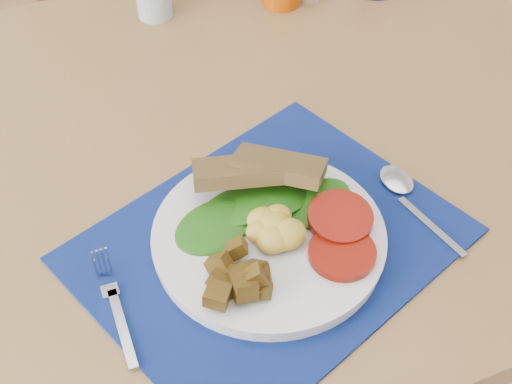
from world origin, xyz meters
TOP-DOWN VIEW (x-y plane):
  - table at (0.00, 0.20)m, footprint 1.40×0.90m
  - placemat at (-0.06, -0.00)m, footprint 0.52×0.46m
  - breakfast_plate at (-0.06, -0.01)m, footprint 0.27×0.27m
  - fork at (-0.25, -0.02)m, footprint 0.02×0.15m
  - spoon at (0.14, 0.00)m, footprint 0.04×0.17m

SIDE VIEW (x-z plane):
  - table at x=0.00m, z-range 0.29..1.04m
  - placemat at x=-0.06m, z-range 0.75..0.75m
  - fork at x=-0.25m, z-range 0.75..0.76m
  - spoon at x=0.14m, z-range 0.75..0.76m
  - breakfast_plate at x=-0.06m, z-range 0.74..0.81m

